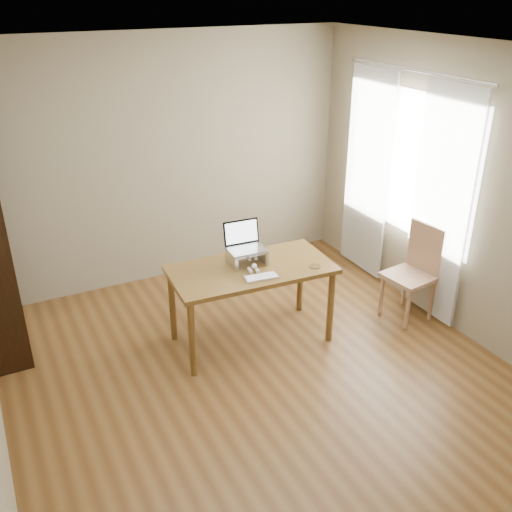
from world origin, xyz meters
The scene contains 9 objects.
room centered at (0.03, 0.01, 1.30)m, with size 4.04×4.54×2.64m.
curtains centered at (1.92, 0.80, 1.17)m, with size 0.03×1.90×2.25m.
desk centered at (0.17, 0.64, 0.65)m, with size 1.47×0.80×0.75m.
laptop_stand centered at (0.17, 0.72, 0.83)m, with size 0.32×0.25×0.13m.
laptop centered at (0.17, 0.78, 0.94)m, with size 0.34×0.29×0.23m.
keyboard centered at (0.16, 0.42, 0.76)m, with size 0.30×0.16×0.02m.
coaster centered at (0.67, 0.40, 0.75)m, with size 0.10×0.10×0.01m, color brown.
cat centered at (0.18, 0.75, 0.81)m, with size 0.24×0.48×0.15m.
chair centered at (1.77, 0.30, 0.51)m, with size 0.47×0.47×0.94m.
Camera 1 is at (-1.81, -3.34, 3.01)m, focal length 40.00 mm.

